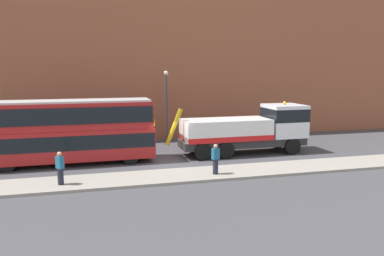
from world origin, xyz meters
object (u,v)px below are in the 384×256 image
object	(u,v)px
double_decker_bus	(65,129)
pedestrian_bystander	(216,159)
recovery_tow_truck	(249,129)
street_lamp	(166,100)
pedestrian_onlooker	(60,169)

from	to	relation	value
double_decker_bus	pedestrian_bystander	xyz separation A→B (m)	(8.23, -5.10, -1.25)
recovery_tow_truck	street_lamp	size ratio (longest dim) A/B	1.74
pedestrian_onlooker	pedestrian_bystander	distance (m)	8.25
pedestrian_bystander	double_decker_bus	bearing A→B (deg)	39.18
pedestrian_onlooker	street_lamp	distance (m)	13.17
double_decker_bus	recovery_tow_truck	bearing A→B (deg)	-0.64
street_lamp	pedestrian_bystander	bearing A→B (deg)	-86.17
double_decker_bus	street_lamp	size ratio (longest dim) A/B	1.90
double_decker_bus	pedestrian_bystander	bearing A→B (deg)	-32.43
pedestrian_onlooker	street_lamp	xyz separation A→B (m)	(7.54, 10.51, 2.49)
recovery_tow_truck	street_lamp	distance (m)	7.59
pedestrian_onlooker	pedestrian_bystander	size ratio (longest dim) A/B	1.00
pedestrian_bystander	street_lamp	bearing A→B (deg)	-15.21
street_lamp	double_decker_bus	bearing A→B (deg)	-143.62
pedestrian_bystander	street_lamp	distance (m)	10.95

